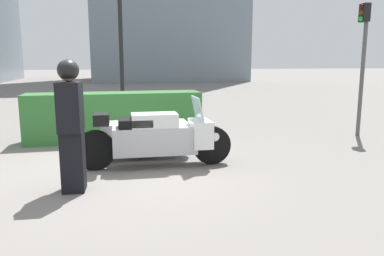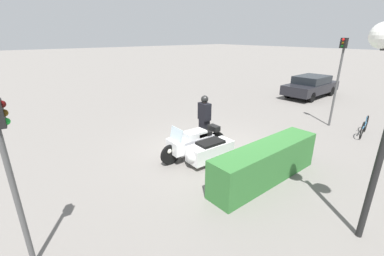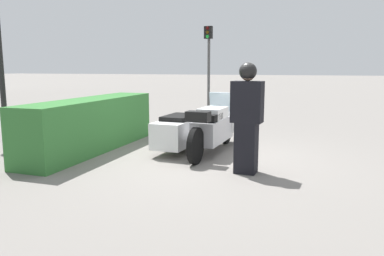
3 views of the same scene
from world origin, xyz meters
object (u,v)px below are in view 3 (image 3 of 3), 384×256
Objects in this scene: police_motorcycle at (197,128)px; officer_rider at (247,116)px; hedge_bush_curbside at (92,125)px; traffic_light_near at (208,57)px.

police_motorcycle is 1.83m from officer_rider.
police_motorcycle is 0.68× the size of hedge_bush_curbside.
hedge_bush_curbside is 1.26× the size of traffic_light_near.
officer_rider reaches higher than police_motorcycle.
hedge_bush_curbside is 5.80m from traffic_light_near.
hedge_bush_curbside is (-0.61, 2.07, 0.06)m from police_motorcycle.
police_motorcycle is at bearing -131.74° from officer_rider.
police_motorcycle is at bearing -73.58° from hedge_bush_curbside.
police_motorcycle reaches higher than hedge_bush_curbside.
traffic_light_near is (4.93, 1.20, 1.54)m from police_motorcycle.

